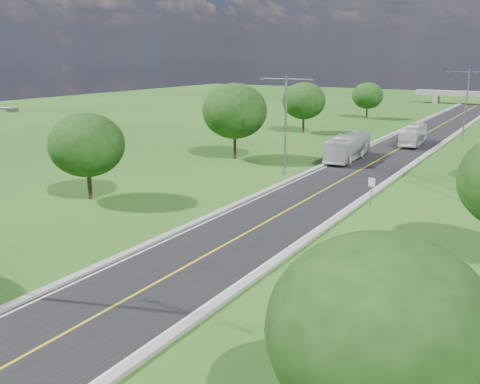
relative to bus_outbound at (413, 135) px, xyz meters
The scene contains 15 objects.
ground 10.65m from the bus_outbound, 94.34° to the right, with size 260.00×260.00×0.00m, color #1B4914.
road 4.80m from the bus_outbound, 100.01° to the right, with size 8.00×150.00×0.06m, color black.
curb_left 6.90m from the bus_outbound, 138.09° to the right, with size 0.50×150.00×0.22m, color gray.
curb_right 5.84m from the bus_outbound, 52.72° to the right, with size 0.50×150.00×0.22m, color gray.
speed_limit_sign 32.84m from the bus_outbound, 82.30° to the right, with size 0.55×0.09×2.40m.
overpass 69.48m from the bus_outbound, 90.66° to the left, with size 30.00×3.00×3.20m.
streetlight_mid_left 26.81m from the bus_outbound, 104.91° to the right, with size 5.90×0.25×10.00m.
streetlight_far_right 10.18m from the bus_outbound, 55.15° to the left, with size 5.90×0.25×10.00m.
tree_lb 45.85m from the bus_outbound, 111.55° to the right, with size 6.30×6.30×7.33m.
tree_lc 26.24m from the bus_outbound, 127.58° to the right, with size 7.56×7.56×8.79m.
tree_ld 18.48m from the bus_outbound, 168.98° to the left, with size 6.72×6.72×7.82m.
tree_le 31.58m from the bus_outbound, 119.12° to the left, with size 5.88×5.88×6.84m.
tree_ra 62.04m from the bus_outbound, 77.70° to the right, with size 6.30×6.30×7.33m.
bus_outbound is the anchor object (origin of this frame).
bus_inbound 15.16m from the bus_outbound, 105.30° to the right, with size 2.48×10.61×2.96m, color silver.
Camera 1 is at (17.45, -3.20, 11.91)m, focal length 40.00 mm.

